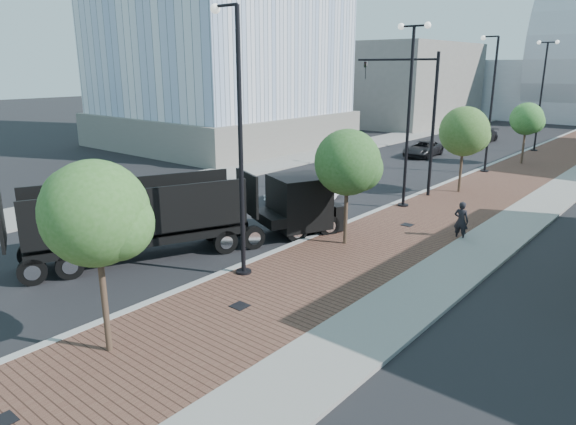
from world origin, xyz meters
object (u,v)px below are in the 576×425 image
Objects in this scene: dump_truck at (228,215)px; dark_car_mid at (423,149)px; pedestrian at (461,221)px; white_sedan at (305,188)px.

dump_truck is 25.87m from dark_car_mid.
dump_truck is 9.95m from pedestrian.
white_sedan is at bearing 128.07° from dump_truck.
pedestrian is (9.21, -0.94, 0.11)m from white_sedan.
dark_car_mid is at bearing 121.66° from dump_truck.
dump_truck reaches higher than dark_car_mid.
white_sedan reaches higher than dark_car_mid.
white_sedan is 17.91m from dark_car_mid.
pedestrian is (7.22, 6.84, -0.42)m from dump_truck.
dump_truck is 7.63× the size of pedestrian.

